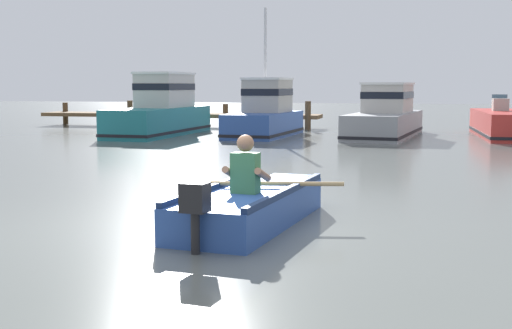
{
  "coord_description": "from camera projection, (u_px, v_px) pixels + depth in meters",
  "views": [
    {
      "loc": [
        2.94,
        -8.28,
        1.81
      ],
      "look_at": [
        0.4,
        2.09,
        0.55
      ],
      "focal_mm": 47.09,
      "sensor_mm": 36.0,
      "label": 1
    }
  ],
  "objects": [
    {
      "name": "ground_plane",
      "position": [
        189.0,
        223.0,
        8.89
      ],
      "size": [
        120.0,
        120.0,
        0.0
      ],
      "primitive_type": "plane",
      "color": "slate"
    },
    {
      "name": "moored_boat_teal",
      "position": [
        161.0,
        112.0,
        24.64
      ],
      "size": [
        2.01,
        6.16,
        2.29
      ],
      "color": "#1E727A",
      "rests_on": "ground"
    },
    {
      "name": "moored_boat_grey",
      "position": [
        386.0,
        116.0,
        23.98
      ],
      "size": [
        2.65,
        6.32,
        1.91
      ],
      "color": "gray",
      "rests_on": "ground"
    },
    {
      "name": "moored_boat_blue",
      "position": [
        265.0,
        114.0,
        24.08
      ],
      "size": [
        2.1,
        4.73,
        4.53
      ],
      "color": "#2D519E",
      "rests_on": "ground"
    },
    {
      "name": "moored_boat_red",
      "position": [
        502.0,
        125.0,
        23.72
      ],
      "size": [
        1.79,
        6.17,
        1.48
      ],
      "color": "#B72D28",
      "rests_on": "ground"
    },
    {
      "name": "wooden_dock",
      "position": [
        178.0,
        115.0,
        29.32
      ],
      "size": [
        12.51,
        1.64,
        1.17
      ],
      "color": "brown",
      "rests_on": "ground"
    },
    {
      "name": "rowboat_with_person",
      "position": [
        252.0,
        205.0,
        8.82
      ],
      "size": [
        1.97,
        3.73,
        1.19
      ],
      "color": "#2D519E",
      "rests_on": "ground"
    }
  ]
}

